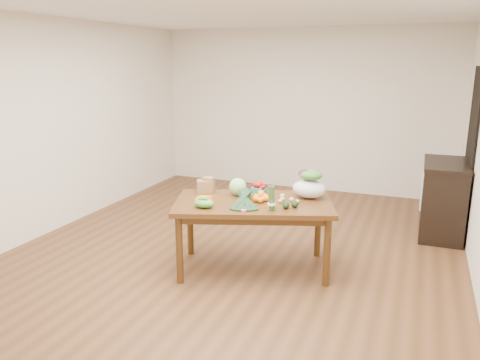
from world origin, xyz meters
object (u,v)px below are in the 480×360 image
at_px(dining_table, 253,235).
at_px(asparagus_bundle, 272,198).
at_px(mandarin_cluster, 261,196).
at_px(kale_bunch, 244,201).
at_px(paper_bag, 205,185).
at_px(cabinet, 443,199).
at_px(salad_bag, 309,185).
at_px(cabbage, 238,187).

height_order(dining_table, asparagus_bundle, asparagus_bundle).
xyz_separation_m(mandarin_cluster, kale_bunch, (-0.07, -0.31, 0.03)).
bearing_deg(asparagus_bundle, mandarin_cluster, 107.48).
distance_m(paper_bag, asparagus_bundle, 0.95).
bearing_deg(dining_table, kale_bunch, -109.89).
bearing_deg(asparagus_bundle, kale_bunch, 170.20).
bearing_deg(paper_bag, mandarin_cluster, -7.47).
bearing_deg(cabinet, asparagus_bundle, -127.90).
bearing_deg(salad_bag, kale_bunch, -130.09).
xyz_separation_m(cabinet, salad_bag, (-1.38, -1.52, 0.42)).
bearing_deg(cabinet, cabbage, -141.16).
distance_m(cabbage, salad_bag, 0.76).
relative_size(kale_bunch, asparagus_bundle, 1.60).
xyz_separation_m(dining_table, asparagus_bundle, (0.26, -0.22, 0.50)).
bearing_deg(mandarin_cluster, kale_bunch, -102.87).
bearing_deg(salad_bag, cabinet, 47.75).
bearing_deg(paper_bag, cabbage, 2.18).
relative_size(paper_bag, asparagus_bundle, 0.92).
distance_m(dining_table, mandarin_cluster, 0.43).
height_order(cabbage, asparagus_bundle, asparagus_bundle).
xyz_separation_m(dining_table, kale_bunch, (-0.00, -0.27, 0.45)).
height_order(dining_table, cabinet, cabinet).
xyz_separation_m(asparagus_bundle, salad_bag, (0.24, 0.56, 0.01)).
bearing_deg(cabinet, salad_bag, -132.25).
height_order(cabinet, cabbage, cabinet).
height_order(paper_bag, salad_bag, salad_bag).
distance_m(cabinet, mandarin_cluster, 2.58).
height_order(paper_bag, kale_bunch, paper_bag).
height_order(mandarin_cluster, kale_bunch, kale_bunch).
distance_m(kale_bunch, salad_bag, 0.79).
distance_m(dining_table, cabinet, 2.64).
height_order(asparagus_bundle, salad_bag, salad_bag).
distance_m(cabbage, kale_bunch, 0.48).
bearing_deg(dining_table, paper_bag, 148.65).
distance_m(cabinet, kale_bunch, 2.86).
xyz_separation_m(kale_bunch, asparagus_bundle, (0.27, 0.04, 0.05)).
bearing_deg(salad_bag, dining_table, -146.23).
height_order(dining_table, cabbage, cabbage).
relative_size(cabbage, salad_bag, 0.53).
relative_size(mandarin_cluster, salad_bag, 0.51).
bearing_deg(kale_bunch, asparagus_bundle, -9.80).
xyz_separation_m(dining_table, cabbage, (-0.24, 0.15, 0.47)).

